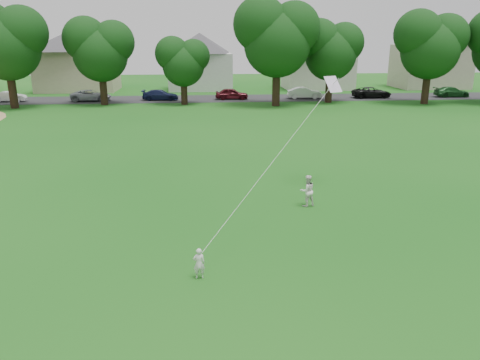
{
  "coord_description": "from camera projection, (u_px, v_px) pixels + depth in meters",
  "views": [
    {
      "loc": [
        -0.27,
        -12.45,
        6.72
      ],
      "look_at": [
        0.99,
        2.0,
        2.3
      ],
      "focal_mm": 35.0,
      "sensor_mm": 36.0,
      "label": 1
    }
  ],
  "objects": [
    {
      "name": "ground",
      "position": [
        213.0,
        275.0,
        13.84
      ],
      "size": [
        160.0,
        160.0,
        0.0
      ],
      "primitive_type": "plane",
      "color": "#125213",
      "rests_on": "ground"
    },
    {
      "name": "toddler",
      "position": [
        199.0,
        263.0,
        13.5
      ],
      "size": [
        0.36,
        0.25,
        0.95
      ],
      "primitive_type": "imported",
      "rotation": [
        0.0,
        0.0,
        3.21
      ],
      "color": "silver",
      "rests_on": "ground"
    },
    {
      "name": "parked_cars",
      "position": [
        257.0,
        94.0,
        53.27
      ],
      "size": [
        71.48,
        2.29,
        1.29
      ],
      "color": "black",
      "rests_on": "ground"
    },
    {
      "name": "tree_row",
      "position": [
        246.0,
        41.0,
        46.92
      ],
      "size": [
        82.75,
        8.44,
        10.98
      ],
      "color": "black",
      "rests_on": "ground"
    },
    {
      "name": "street",
      "position": [
        201.0,
        99.0,
        53.87
      ],
      "size": [
        90.0,
        7.0,
        0.01
      ],
      "primitive_type": "cube",
      "color": "#2D2D30",
      "rests_on": "ground"
    },
    {
      "name": "house_row",
      "position": [
        215.0,
        51.0,
        62.11
      ],
      "size": [
        76.7,
        14.23,
        10.6
      ],
      "color": "beige",
      "rests_on": "ground"
    },
    {
      "name": "older_boy",
      "position": [
        307.0,
        191.0,
        19.3
      ],
      "size": [
        0.76,
        0.66,
        1.34
      ],
      "primitive_type": "imported",
      "rotation": [
        0.0,
        0.0,
        3.41
      ],
      "color": "white",
      "rests_on": "ground"
    },
    {
      "name": "kite",
      "position": [
        281.0,
        152.0,
        17.21
      ],
      "size": [
        3.58,
        4.74,
        11.32
      ],
      "color": "white",
      "rests_on": "ground"
    }
  ]
}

